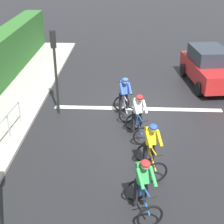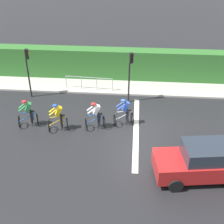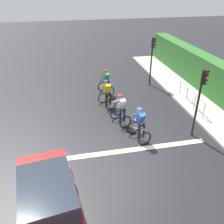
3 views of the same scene
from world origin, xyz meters
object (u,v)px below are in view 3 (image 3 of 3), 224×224
object	(u,v)px
cyclist_mid	(121,110)
car_red	(49,202)
cyclist_second	(107,94)
traffic_light_near_crossing	(201,94)
cyclist_fourth	(140,125)
traffic_light_far_junction	(152,54)
pedestrian_railing_kerbside	(191,95)
cyclist_lead	(106,83)

from	to	relation	value
cyclist_mid	car_red	bearing A→B (deg)	-123.67
cyclist_second	traffic_light_near_crossing	distance (m)	5.40
cyclist_fourth	traffic_light_near_crossing	size ratio (longest dim) A/B	0.50
cyclist_second	traffic_light_far_junction	bearing A→B (deg)	36.13
traffic_light_near_crossing	traffic_light_far_junction	distance (m)	6.50
car_red	traffic_light_far_junction	distance (m)	12.13
traffic_light_near_crossing	pedestrian_railing_kerbside	distance (m)	3.43
cyclist_mid	car_red	distance (m)	6.29
traffic_light_near_crossing	cyclist_lead	bearing A→B (deg)	119.97
pedestrian_railing_kerbside	cyclist_mid	bearing A→B (deg)	-166.98
traffic_light_far_junction	cyclist_second	bearing A→B (deg)	-143.87
cyclist_second	traffic_light_near_crossing	xyz separation A→B (m)	(3.53, -3.83, 1.43)
cyclist_second	pedestrian_railing_kerbside	world-z (taller)	cyclist_second
cyclist_fourth	traffic_light_near_crossing	world-z (taller)	traffic_light_near_crossing
traffic_light_near_crossing	pedestrian_railing_kerbside	world-z (taller)	traffic_light_near_crossing
cyclist_fourth	pedestrian_railing_kerbside	distance (m)	4.78
cyclist_second	traffic_light_near_crossing	bearing A→B (deg)	-47.30
cyclist_lead	traffic_light_near_crossing	bearing A→B (deg)	-60.03
cyclist_fourth	traffic_light_far_junction	distance (m)	7.04
cyclist_fourth	car_red	size ratio (longest dim) A/B	0.39
cyclist_second	pedestrian_railing_kerbside	xyz separation A→B (m)	(4.84, -1.00, -0.02)
cyclist_lead	pedestrian_railing_kerbside	distance (m)	5.34
cyclist_lead	cyclist_fourth	xyz separation A→B (m)	(0.56, -5.42, 0.00)
cyclist_lead	traffic_light_far_junction	xyz separation A→B (m)	(3.37, 0.88, 1.43)
cyclist_second	cyclist_mid	xyz separation A→B (m)	(0.34, -2.04, 0.00)
cyclist_mid	traffic_light_near_crossing	size ratio (longest dim) A/B	0.50
cyclist_fourth	pedestrian_railing_kerbside	world-z (taller)	cyclist_fourth
cyclist_mid	pedestrian_railing_kerbside	size ratio (longest dim) A/B	0.51
car_red	traffic_light_near_crossing	world-z (taller)	traffic_light_near_crossing
cyclist_second	cyclist_fourth	world-z (taller)	same
car_red	traffic_light_near_crossing	xyz separation A→B (m)	(6.68, 3.45, 1.35)
cyclist_second	traffic_light_far_junction	size ratio (longest dim) A/B	0.50
cyclist_lead	cyclist_fourth	distance (m)	5.45
cyclist_second	cyclist_lead	bearing A→B (deg)	80.86
cyclist_second	pedestrian_railing_kerbside	bearing A→B (deg)	-11.68
car_red	traffic_light_far_junction	size ratio (longest dim) A/B	1.29
cyclist_second	cyclist_mid	distance (m)	2.07
cyclist_second	cyclist_fourth	size ratio (longest dim) A/B	1.00
traffic_light_near_crossing	pedestrian_railing_kerbside	size ratio (longest dim) A/B	1.02
traffic_light_far_junction	cyclist_lead	bearing A→B (deg)	-165.43
car_red	traffic_light_near_crossing	size ratio (longest dim) A/B	1.29
car_red	cyclist_second	bearing A→B (deg)	66.61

